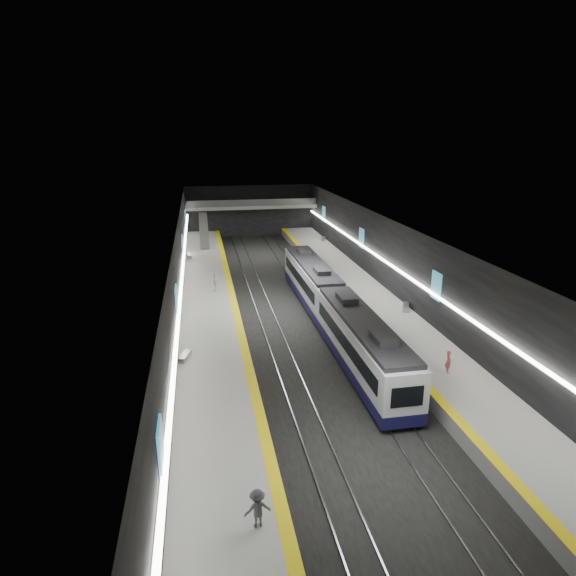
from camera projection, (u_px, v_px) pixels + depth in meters
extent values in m
plane|color=black|center=(292.00, 312.00, 44.70)|extent=(70.00, 70.00, 0.00)
cube|color=beige|center=(292.00, 227.00, 42.22)|extent=(20.00, 70.00, 0.04)
cube|color=black|center=(179.00, 276.00, 41.73)|extent=(0.04, 70.00, 8.00)
cube|color=black|center=(396.00, 265.00, 45.19)|extent=(0.04, 70.00, 8.00)
cube|color=black|center=(250.00, 211.00, 76.19)|extent=(20.00, 0.04, 8.00)
cube|color=slate|center=(210.00, 312.00, 43.25)|extent=(5.00, 70.00, 1.00)
cube|color=#ADADA8|center=(210.00, 307.00, 43.09)|extent=(5.00, 70.00, 0.02)
cube|color=yellow|center=(235.00, 305.00, 43.47)|extent=(0.60, 70.00, 0.02)
cube|color=slate|center=(369.00, 302.00, 45.84)|extent=(5.00, 70.00, 1.00)
cube|color=#ADADA8|center=(369.00, 297.00, 45.69)|extent=(5.00, 70.00, 0.02)
cube|color=yellow|center=(347.00, 298.00, 45.30)|extent=(0.60, 70.00, 0.02)
cube|color=gray|center=(258.00, 314.00, 44.12)|extent=(0.08, 70.00, 0.12)
cube|color=gray|center=(273.00, 313.00, 44.37)|extent=(0.08, 70.00, 0.12)
cube|color=gray|center=(311.00, 310.00, 44.99)|extent=(0.08, 70.00, 0.12)
cube|color=gray|center=(326.00, 309.00, 45.24)|extent=(0.08, 70.00, 0.12)
cube|color=#12103D|center=(361.00, 361.00, 33.43)|extent=(2.65, 15.00, 0.80)
cube|color=silver|center=(362.00, 340.00, 32.92)|extent=(2.65, 15.00, 2.50)
cube|color=black|center=(363.00, 321.00, 32.49)|extent=(2.44, 14.25, 0.30)
cube|color=black|center=(362.00, 339.00, 32.90)|extent=(2.69, 13.20, 1.00)
cube|color=black|center=(407.00, 397.00, 25.90)|extent=(1.85, 0.05, 1.20)
cube|color=#12103D|center=(312.00, 293.00, 47.46)|extent=(2.65, 15.00, 0.80)
cube|color=silver|center=(312.00, 277.00, 46.94)|extent=(2.65, 15.00, 2.50)
cube|color=black|center=(312.00, 264.00, 46.51)|extent=(2.44, 14.25, 0.30)
cube|color=black|center=(312.00, 277.00, 46.93)|extent=(2.69, 13.20, 1.00)
cube|color=black|center=(333.00, 304.00, 39.93)|extent=(1.85, 0.05, 1.20)
cube|color=#4099C0|center=(161.00, 449.00, 18.22)|extent=(0.10, 1.50, 2.20)
cube|color=#4099C0|center=(177.00, 301.00, 34.11)|extent=(0.10, 1.50, 2.20)
cube|color=#4099C0|center=(183.00, 245.00, 50.94)|extent=(0.10, 1.50, 2.20)
cube|color=#4099C0|center=(185.00, 218.00, 66.83)|extent=(0.10, 1.50, 2.20)
cube|color=#4099C0|center=(436.00, 286.00, 37.54)|extent=(0.10, 1.50, 2.20)
cube|color=#4099C0|center=(361.00, 238.00, 54.37)|extent=(0.10, 1.50, 2.20)
cube|color=#4099C0|center=(324.00, 214.00, 70.27)|extent=(0.10, 1.50, 2.20)
cube|color=white|center=(182.00, 278.00, 41.83)|extent=(0.25, 68.60, 0.12)
cube|color=white|center=(394.00, 267.00, 45.22)|extent=(0.25, 68.60, 0.12)
cube|color=gray|center=(252.00, 206.00, 74.01)|extent=(20.00, 3.00, 0.50)
cube|color=#47474C|center=(252.00, 203.00, 72.42)|extent=(19.60, 0.08, 1.00)
cube|color=#99999E|center=(204.00, 230.00, 66.81)|extent=(1.20, 7.50, 3.92)
cube|color=#99999E|center=(185.00, 356.00, 33.17)|extent=(0.92, 1.64, 0.39)
cube|color=#99999E|center=(189.00, 256.00, 59.94)|extent=(0.69, 1.90, 0.45)
cube|color=#99999E|center=(406.00, 307.00, 42.41)|extent=(1.21, 1.87, 0.45)
cube|color=#99999E|center=(323.00, 239.00, 69.53)|extent=(0.99, 1.73, 0.41)
imported|color=#C0475E|center=(448.00, 362.00, 31.16)|extent=(0.48, 0.62, 1.53)
imported|color=silver|center=(215.00, 283.00, 47.13)|extent=(0.44, 1.03, 1.76)
imported|color=#46464E|center=(257.00, 509.00, 18.90)|extent=(1.16, 0.76, 1.68)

